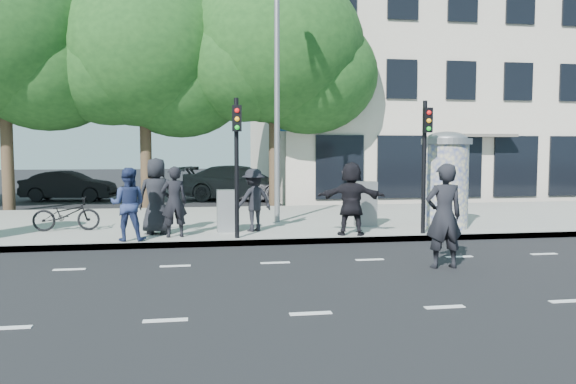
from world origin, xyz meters
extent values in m
plane|color=black|center=(0.00, 0.00, 0.00)|extent=(120.00, 120.00, 0.00)
cube|color=gray|center=(0.00, 7.50, 0.07)|extent=(40.00, 8.00, 0.15)
cube|color=slate|center=(0.00, 3.55, 0.07)|extent=(40.00, 0.10, 0.16)
cube|color=silver|center=(0.00, -2.20, 0.00)|extent=(32.00, 0.12, 0.01)
cube|color=silver|center=(0.00, 1.40, 0.00)|extent=(32.00, 0.12, 0.01)
cylinder|color=beige|center=(5.20, 4.70, 1.30)|extent=(1.20, 1.20, 2.30)
cylinder|color=slate|center=(5.20, 4.70, 2.53)|extent=(1.36, 1.36, 0.16)
ellipsoid|color=slate|center=(5.20, 4.70, 2.61)|extent=(1.10, 1.10, 0.38)
cylinder|color=black|center=(-0.60, 3.85, 1.85)|extent=(0.11, 0.11, 3.40)
cube|color=black|center=(-0.60, 3.67, 3.05)|extent=(0.22, 0.14, 0.62)
cylinder|color=black|center=(4.20, 3.85, 1.85)|extent=(0.11, 0.11, 3.40)
cube|color=black|center=(4.20, 3.67, 3.05)|extent=(0.22, 0.14, 0.62)
cylinder|color=slate|center=(0.80, 6.70, 4.15)|extent=(0.16, 0.16, 8.00)
cylinder|color=#38281C|center=(-8.50, 12.50, 2.36)|extent=(0.44, 0.44, 4.73)
ellipsoid|color=#173D16|center=(-8.50, 12.50, 6.51)|extent=(7.20, 7.20, 6.12)
cylinder|color=#38281C|center=(-3.50, 12.70, 2.21)|extent=(0.44, 0.44, 4.41)
ellipsoid|color=#173D16|center=(-3.50, 12.70, 6.08)|extent=(6.80, 6.80, 5.78)
cylinder|color=#38281C|center=(1.50, 12.30, 2.29)|extent=(0.44, 0.44, 4.59)
ellipsoid|color=#173D16|center=(1.50, 12.30, 6.32)|extent=(7.00, 7.00, 5.95)
cube|color=beige|center=(12.00, 20.00, 6.00)|extent=(20.00, 15.00, 12.00)
cube|color=black|center=(12.00, 12.45, 1.60)|extent=(18.00, 0.10, 2.60)
cube|color=#59544C|center=(10.00, 12.10, 2.90)|extent=(3.20, 0.90, 0.12)
cube|color=#194C8C|center=(2.50, 12.45, 3.20)|extent=(1.60, 0.06, 0.30)
imported|color=black|center=(-2.57, 4.80, 1.13)|extent=(1.04, 0.76, 1.95)
imported|color=black|center=(-2.12, 4.23, 1.02)|extent=(0.71, 0.53, 1.75)
imported|color=navy|center=(-3.17, 3.85, 1.02)|extent=(0.92, 0.76, 1.74)
imported|color=black|center=(-0.08, 4.92, 0.98)|extent=(1.23, 1.01, 1.66)
imported|color=black|center=(2.28, 3.86, 1.08)|extent=(1.82, 1.00, 1.85)
imported|color=black|center=(3.17, 0.41, 1.02)|extent=(0.75, 0.50, 2.04)
imported|color=black|center=(-4.99, 5.78, 0.60)|extent=(0.68, 1.73, 0.89)
cube|color=gray|center=(-0.78, 4.94, 0.70)|extent=(0.54, 0.40, 1.10)
cube|color=slate|center=(3.15, 5.45, 0.78)|extent=(0.65, 0.51, 1.26)
imported|color=black|center=(-7.28, 16.85, 0.67)|extent=(1.93, 4.22, 1.34)
imported|color=#54565C|center=(0.46, 15.74, 0.79)|extent=(3.91, 5.89, 1.58)
camera|label=1|loc=(-1.56, -9.78, 2.30)|focal=35.00mm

